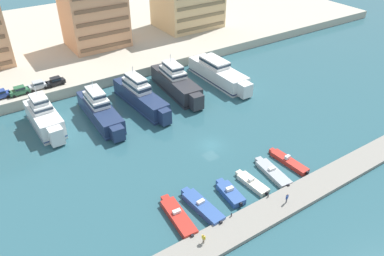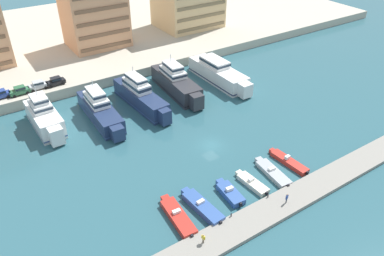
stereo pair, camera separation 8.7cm
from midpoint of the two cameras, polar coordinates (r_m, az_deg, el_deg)
name	(u,v)px [view 1 (the left image)]	position (r m, az deg, el deg)	size (l,w,h in m)	color
ground_plane	(211,145)	(68.23, 2.87, -2.64)	(400.00, 400.00, 0.00)	#2D5B66
quay_promenade	(83,34)	(122.30, -16.32, 13.58)	(180.00, 70.00, 2.36)	#BCB29E
pier_dock	(283,204)	(57.96, 13.60, -11.18)	(120.00, 4.61, 0.61)	gray
yacht_white_far_left	(44,117)	(76.95, -21.60, 1.52)	(4.73, 15.18, 8.28)	white
yacht_navy_left	(100,110)	(76.81, -13.91, 2.74)	(4.64, 19.04, 7.78)	navy
yacht_navy_mid_left	(140,96)	(79.73, -7.91, 4.86)	(4.99, 19.80, 8.27)	navy
yacht_charcoal_center_left	(176,83)	(84.60, -2.48, 6.93)	(5.66, 19.71, 8.24)	#333338
yacht_white_center	(218,73)	(89.79, 4.00, 8.34)	(5.09, 20.85, 6.97)	white
motorboat_red_far_left	(178,217)	(54.44, -2.21, -13.33)	(2.71, 8.84, 1.42)	red
motorboat_blue_left	(202,207)	(55.72, 1.51, -11.87)	(2.72, 8.72, 1.45)	#33569E
motorboat_blue_mid_left	(230,193)	(58.07, 5.76, -9.81)	(2.56, 6.30, 1.49)	#33569E
motorboat_cream_center_left	(252,183)	(60.33, 9.10, -8.27)	(2.20, 6.69, 1.25)	beige
motorboat_grey_center	(273,172)	(62.93, 12.14, -6.62)	(2.84, 8.20, 1.20)	#9EA3A8
motorboat_red_center_right	(289,161)	(65.78, 14.46, -4.95)	(2.13, 8.21, 1.40)	red
car_blue_far_left	(0,94)	(87.32, -27.27, 4.60)	(4.18, 2.09, 1.80)	#28428E
car_green_left	(19,90)	(87.17, -24.84, 5.22)	(4.17, 2.06, 1.80)	#2D6642
car_silver_mid_left	(38,85)	(87.98, -22.47, 6.07)	(4.12, 1.95, 1.80)	#B7BCC1
car_black_center_left	(55,81)	(88.43, -20.12, 6.74)	(4.20, 2.12, 1.80)	black
apartment_block_left	(94,14)	(106.61, -14.73, 16.39)	(15.50, 12.96, 18.54)	tan
pedestrian_near_edge	(204,238)	(50.54, 1.72, -16.40)	(0.34, 0.57, 1.56)	#7A6B56
pedestrian_mid_deck	(287,197)	(57.16, 14.24, -10.22)	(0.63, 0.37, 1.72)	#4C515B
bollard_west	(231,215)	(54.34, 5.99, -12.98)	(0.20, 0.20, 0.61)	#2D2D33
bollard_west_mid	(268,195)	(57.89, 11.50, -10.04)	(0.20, 0.20, 0.61)	#2D2D33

